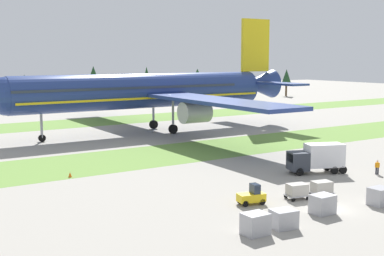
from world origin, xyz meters
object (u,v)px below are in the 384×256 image
ground_crew_marshaller (377,167)px  uld_container_2 (322,204)px  baggage_tug (252,196)px  uld_container_3 (380,196)px  cargo_dolly_second (322,187)px  airliner (152,90)px  uld_container_0 (284,219)px  cargo_dolly_lead (297,190)px  uld_container_1 (255,224)px  catering_truck (317,157)px  taxiway_marker_0 (70,175)px

ground_crew_marshaller → uld_container_2: 18.79m
uld_container_2 → baggage_tug: bearing=120.9°
baggage_tug → uld_container_3: (10.14, -6.76, 0.02)m
cargo_dolly_second → uld_container_2: bearing=145.5°
airliner → uld_container_0: size_ratio=36.05×
cargo_dolly_lead → uld_container_2: uld_container_2 is taller
airliner → baggage_tug: (-14.70, -47.20, -7.03)m
cargo_dolly_lead → ground_crew_marshaller: 16.03m
cargo_dolly_lead → uld_container_1: uld_container_1 is taller
catering_truck → uld_container_3: (-5.04, -12.84, -1.11)m
uld_container_1 → airliner: bearing=69.8°
cargo_dolly_second → catering_truck: (7.42, 7.71, 1.03)m
cargo_dolly_second → taxiway_marker_0: 28.72m
airliner → catering_truck: size_ratio=9.86×
cargo_dolly_second → uld_container_2: size_ratio=1.23×
uld_container_0 → uld_container_2: uld_container_2 is taller
cargo_dolly_lead → ground_crew_marshaller: size_ratio=1.41×
uld_container_3 → airliner: bearing=85.2°
cargo_dolly_second → uld_container_2: 5.97m
cargo_dolly_lead → uld_container_1: 11.59m
cargo_dolly_lead → uld_container_0: 9.15m
baggage_tug → uld_container_2: baggage_tug is taller
ground_crew_marshaller → uld_container_1: size_ratio=0.87×
airliner → uld_container_3: size_ratio=36.05×
airliner → uld_container_3: bearing=175.7°
cargo_dolly_lead → uld_container_2: 4.95m
cargo_dolly_second → uld_container_0: (-9.97, -5.14, -0.14)m
uld_container_1 → uld_container_3: bearing=-0.2°
uld_container_3 → ground_crew_marshaller: bearing=38.3°
baggage_tug → uld_container_0: (-2.21, -6.76, -0.04)m
catering_truck → uld_container_1: catering_truck is taller
uld_container_1 → taxiway_marker_0: (-5.66, 26.97, -0.56)m
cargo_dolly_lead → uld_container_3: bearing=-125.9°
cargo_dolly_second → uld_container_0: bearing=129.1°
uld_container_1 → baggage_tug: bearing=52.4°
uld_container_0 → uld_container_2: 5.74m
baggage_tug → taxiway_marker_0: baggage_tug is taller
uld_container_1 → uld_container_2: 8.67m
baggage_tug → uld_container_3: 12.18m
airliner → cargo_dolly_lead: bearing=169.1°
cargo_dolly_second → catering_truck: size_ratio=0.34×
baggage_tug → ground_crew_marshaller: 20.79m
cargo_dolly_second → ground_crew_marshaller: size_ratio=1.41×
catering_truck → ground_crew_marshaller: bearing=-107.1°
airliner → uld_container_2: (-11.26, -52.95, -6.98)m
cargo_dolly_lead → baggage_tug: bearing=90.0°
ground_crew_marshaller → uld_container_3: ground_crew_marshaller is taller
uld_container_1 → uld_container_2: (8.62, 0.97, -0.00)m
cargo_dolly_lead → cargo_dolly_second: (2.84, -0.59, 0.00)m
cargo_dolly_second → uld_container_0: size_ratio=1.23×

